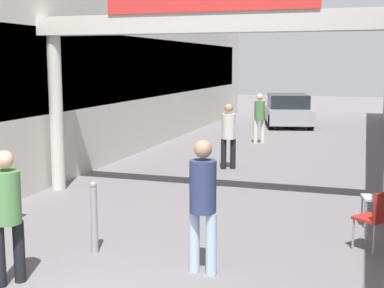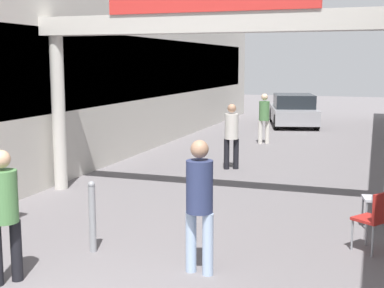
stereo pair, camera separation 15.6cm
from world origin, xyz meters
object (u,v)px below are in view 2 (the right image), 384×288
at_px(pedestrian_elderly_walking, 264,115).
at_px(pedestrian_companion, 199,198).
at_px(bollard_post_metal, 92,216).
at_px(pedestrian_with_dog, 4,208).
at_px(parked_car_silver, 293,110).
at_px(pedestrian_carrying_crate, 232,132).
at_px(cafe_chair_aluminium_farther, 381,195).
at_px(cafe_chair_red_nearer, 376,216).

bearing_deg(pedestrian_elderly_walking, pedestrian_companion, -82.75).
bearing_deg(pedestrian_elderly_walking, bollard_post_metal, -91.39).
bearing_deg(pedestrian_with_dog, parked_car_silver, 87.13).
height_order(pedestrian_carrying_crate, parked_car_silver, pedestrian_carrying_crate).
relative_size(pedestrian_companion, pedestrian_carrying_crate, 1.05).
bearing_deg(cafe_chair_aluminium_farther, pedestrian_elderly_walking, 113.46).
bearing_deg(pedestrian_companion, pedestrian_carrying_crate, 101.40).
xyz_separation_m(pedestrian_carrying_crate, pedestrian_elderly_walking, (-0.07, 4.47, 0.00)).
bearing_deg(pedestrian_elderly_walking, pedestrian_carrying_crate, -89.06).
height_order(cafe_chair_aluminium_farther, parked_car_silver, parked_car_silver).
bearing_deg(pedestrian_with_dog, cafe_chair_red_nearer, 31.18).
distance_m(pedestrian_companion, parked_car_silver, 16.57).
height_order(cafe_chair_red_nearer, cafe_chair_aluminium_farther, same).
height_order(pedestrian_elderly_walking, parked_car_silver, pedestrian_elderly_walking).
distance_m(pedestrian_carrying_crate, cafe_chair_aluminium_farther, 5.23).
relative_size(pedestrian_elderly_walking, parked_car_silver, 0.38).
bearing_deg(pedestrian_elderly_walking, parked_car_silver, 88.21).
relative_size(pedestrian_with_dog, pedestrian_carrying_crate, 1.00).
height_order(pedestrian_companion, cafe_chair_red_nearer, pedestrian_companion).
bearing_deg(cafe_chair_red_nearer, bollard_post_metal, -161.64).
relative_size(pedestrian_companion, pedestrian_elderly_walking, 1.05).
height_order(pedestrian_with_dog, cafe_chair_red_nearer, pedestrian_with_dog).
height_order(cafe_chair_red_nearer, parked_car_silver, parked_car_silver).
distance_m(bollard_post_metal, parked_car_silver, 16.27).
height_order(pedestrian_with_dog, pedestrian_companion, pedestrian_companion).
bearing_deg(pedestrian_companion, parked_car_silver, 94.31).
relative_size(pedestrian_carrying_crate, parked_car_silver, 0.38).
height_order(pedestrian_companion, pedestrian_elderly_walking, pedestrian_companion).
height_order(pedestrian_carrying_crate, cafe_chair_red_nearer, pedestrian_carrying_crate).
height_order(pedestrian_carrying_crate, cafe_chair_aluminium_farther, pedestrian_carrying_crate).
bearing_deg(cafe_chair_aluminium_farther, parked_car_silver, 104.08).
height_order(pedestrian_companion, pedestrian_carrying_crate, pedestrian_companion).
height_order(pedestrian_elderly_walking, cafe_chair_aluminium_farther, pedestrian_elderly_walking).
bearing_deg(bollard_post_metal, cafe_chair_red_nearer, 18.36).
distance_m(pedestrian_with_dog, pedestrian_carrying_crate, 7.74).
xyz_separation_m(pedestrian_companion, bollard_post_metal, (-1.68, 0.25, -0.47)).
distance_m(pedestrian_elderly_walking, cafe_chair_aluminium_farther, 9.07).
bearing_deg(cafe_chair_red_nearer, pedestrian_companion, -144.37).
bearing_deg(pedestrian_carrying_crate, pedestrian_elderly_walking, 90.94).
relative_size(pedestrian_with_dog, pedestrian_companion, 0.96).
bearing_deg(parked_car_silver, pedestrian_carrying_crate, -90.56).
distance_m(pedestrian_companion, pedestrian_elderly_walking, 11.21).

